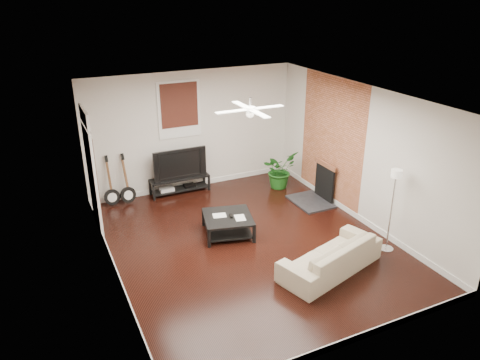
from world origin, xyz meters
The scene contains 14 objects.
room centered at (0.00, 0.00, 1.40)m, with size 5.01×6.01×2.81m.
brick_accent centered at (2.49, 1.00, 1.40)m, with size 0.02×2.20×2.80m, color #A95C36.
fireplace centered at (2.20, 1.00, 0.46)m, with size 0.80×1.10×0.92m, color black.
window_back centered at (-0.30, 2.97, 1.95)m, with size 1.00×0.06×1.30m, color #3C1210.
door_left centered at (-2.46, 1.90, 1.25)m, with size 0.08×1.00×2.50m, color white.
tv_stand centered at (-0.44, 2.78, 0.19)m, with size 1.39×0.37×0.39m, color black.
tv centered at (-0.44, 2.80, 0.75)m, with size 1.25×0.16×0.72m, color black.
coffee_table centered at (-0.22, 0.50, 0.19)m, with size 0.92×0.92×0.39m, color black.
sofa centered at (0.86, -1.40, 0.29)m, with size 1.96×0.77×0.57m, color tan.
floor_lamp centered at (2.20, -1.30, 0.80)m, with size 0.26×0.26×1.60m, color silver, non-canonical shape.
potted_plant centered at (1.84, 2.07, 0.45)m, with size 0.80×0.70×0.89m, color #1C5B1A.
guitar_left centered at (-2.03, 2.75, 0.57)m, with size 0.35×0.25×1.15m, color black, non-canonical shape.
guitar_right centered at (-1.68, 2.72, 0.57)m, with size 0.35×0.25×1.15m, color black, non-canonical shape.
ceiling_fan centered at (0.00, 0.00, 2.60)m, with size 1.24×1.24×0.32m, color white, non-canonical shape.
Camera 1 is at (-3.40, -6.80, 4.52)m, focal length 34.40 mm.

